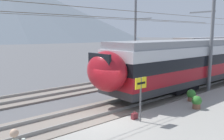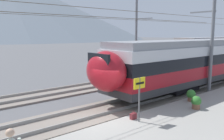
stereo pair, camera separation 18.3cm
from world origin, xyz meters
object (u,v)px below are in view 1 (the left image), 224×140
at_px(train_far_track, 223,49).
at_px(potted_plant_by_shelter, 191,94).
at_px(catenary_mast_far_side, 136,35).
at_px(handbag_near_sign, 134,116).
at_px(platform_sign, 141,89).
at_px(potted_plant_platform_edge, 197,102).
at_px(catenary_mast_mid, 210,40).

xyz_separation_m(train_far_track, potted_plant_by_shelter, (-21.42, -8.02, -1.52)).
distance_m(catenary_mast_far_side, handbag_near_sign, 14.69).
height_order(catenary_mast_far_side, potted_plant_by_shelter, catenary_mast_far_side).
bearing_deg(potted_plant_by_shelter, platform_sign, -176.17).
height_order(platform_sign, potted_plant_platform_edge, platform_sign).
xyz_separation_m(catenary_mast_mid, catenary_mast_far_side, (1.70, 8.85, 0.31)).
bearing_deg(train_far_track, handbag_near_sign, -163.17).
xyz_separation_m(catenary_mast_far_side, potted_plant_platform_edge, (-6.58, -10.83, -3.51)).
distance_m(train_far_track, potted_plant_platform_edge, 24.32).
bearing_deg(handbag_near_sign, catenary_mast_mid, 5.96).
distance_m(train_far_track, catenary_mast_far_side, 16.17).
xyz_separation_m(train_far_track, platform_sign, (-26.30, -8.34, -0.41)).
distance_m(train_far_track, handbag_near_sign, 27.50).
distance_m(train_far_track, potted_plant_by_shelter, 22.92).
bearing_deg(catenary_mast_mid, platform_sign, -171.46).
relative_size(train_far_track, handbag_near_sign, 56.44).
bearing_deg(catenary_mast_mid, potted_plant_by_shelter, -165.57).
distance_m(catenary_mast_far_side, potted_plant_by_shelter, 11.78).
height_order(catenary_mast_far_side, handbag_near_sign, catenary_mast_far_side).
height_order(train_far_track, catenary_mast_far_side, catenary_mast_far_side).
distance_m(catenary_mast_far_side, potted_plant_platform_edge, 13.15).
bearing_deg(handbag_near_sign, train_far_track, 16.83).
bearing_deg(potted_plant_platform_edge, potted_plant_by_shelter, 42.22).
xyz_separation_m(catenary_mast_mid, potted_plant_by_shelter, (-3.78, -0.97, -3.18)).
height_order(catenary_mast_far_side, potted_plant_platform_edge, catenary_mast_far_side).
xyz_separation_m(catenary_mast_mid, platform_sign, (-8.65, -1.30, -2.07)).
relative_size(train_far_track, potted_plant_platform_edge, 32.66).
xyz_separation_m(catenary_mast_far_side, potted_plant_by_shelter, (-5.48, -9.83, -3.49)).
bearing_deg(catenary_mast_mid, train_far_track, 21.76).
bearing_deg(catenary_mast_mid, handbag_near_sign, -174.04).
relative_size(catenary_mast_mid, platform_sign, 21.07).
distance_m(catenary_mast_mid, platform_sign, 8.99).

